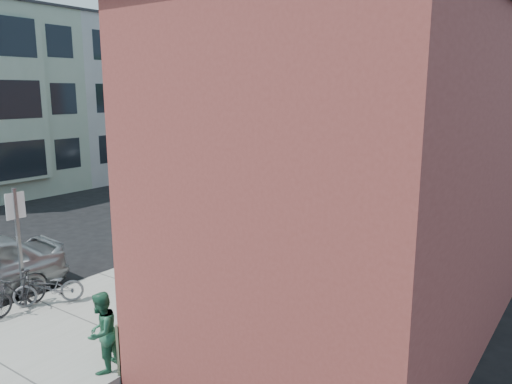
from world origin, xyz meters
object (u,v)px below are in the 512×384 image
Objects in this scene: tree_bare at (285,149)px; sign_post at (18,237)px; utility_pole_near at (277,82)px; car_4 at (367,161)px; patio_chair_b at (131,327)px; bus at (357,140)px; patron_grey at (136,294)px; cyclist at (208,231)px; car_3 at (323,172)px; car_2 at (258,193)px; parked_bike_a at (18,292)px; car_1 at (176,216)px; tree_leafy_mid at (384,78)px; patio_chair_a at (169,313)px; patron_green at (101,332)px; parked_bike_b at (48,288)px; tree_leafy_far at (427,80)px; parking_meter_near at (150,232)px; parking_meter_far at (296,188)px.

sign_post is at bearing -92.43° from tree_bare.
utility_pole_near is 13.81m from car_4.
patio_chair_b is 0.09× the size of bus.
car_4 reaches higher than patio_chair_b.
bus is (-8.38, 29.24, 0.26)m from patron_grey.
cyclist reaches higher than car_3.
sign_post is 11.83m from car_2.
parked_bike_a is 0.34× the size of car_1.
tree_bare is at bearing -90.00° from tree_leafy_mid.
patio_chair_a is 0.60× the size of patron_green.
patron_green is at bearing 11.52° from patron_grey.
sign_post is 6.85m from car_1.
tree_leafy_mid is 21.35m from patio_chair_b.
cyclist is 0.36× the size of car_1.
patio_chair_a reaches higher than parked_bike_b.
parked_bike_a reaches higher than parked_bike_b.
parked_bike_b is at bearing -75.72° from car_2.
sign_post reaches higher than cyclist.
patio_chair_a is 0.19× the size of car_4.
bus reaches higher than parked_bike_a.
sign_post is 0.28× the size of bus.
patio_chair_a is at bearing 11.04° from parked_bike_a.
tree_bare is at bearing 80.65° from parked_bike_a.
utility_pole_near is 2.27× the size of car_1.
bus is (-5.06, 19.06, -4.03)m from utility_pole_near.
tree_bare is 19.92m from bus.
car_4 is at bearing 90.48° from car_3.
patio_chair_b is (3.12, -10.48, -2.28)m from tree_bare.
car_4 is at bearing 97.03° from utility_pole_near.
sign_post is 3.78m from patio_chair_b.
car_2 is 11.87m from car_4.
patron_grey is at bearing -71.94° from utility_pole_near.
patron_green is 0.95× the size of parked_bike_b.
patio_chair_b is (3.57, 0.13, -1.24)m from sign_post.
tree_leafy_far reaches higher than patron_grey.
patio_chair_b is 18.26m from car_3.
tree_leafy_mid reaches higher than patron_grey.
car_1 is (-5.12, 6.45, 0.14)m from patio_chair_b.
utility_pole_near is 6.44× the size of parked_bike_b.
parked_bike_a is 23.80m from car_4.
patron_grey is 0.20× the size of bus.
tree_bare is (0.55, 6.59, 1.89)m from parking_meter_near.
cyclist reaches higher than car_2.
patron_grey is (3.46, -12.00, 0.13)m from parking_meter_far.
patron_green is at bearing -50.77° from parking_meter_near.
sign_post reaches higher than parking_meter_near.
utility_pole_near reaches higher than tree_leafy_far.
sign_post is 3.18× the size of patio_chair_b.
patio_chair_a is at bearing 116.00° from cyclist.
tree_leafy_far is 4.94× the size of cyclist.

